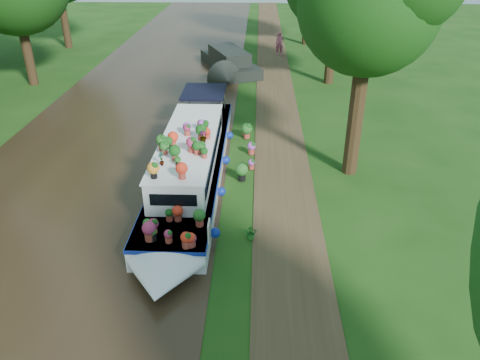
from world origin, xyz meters
The scene contains 7 objects.
ground centered at (0.00, 0.00, 0.00)m, with size 100.00×100.00×0.00m, color #173D0F.
canal_water centered at (-6.00, 0.00, 0.01)m, with size 10.00×100.00×0.02m, color black.
towpath centered at (1.20, 0.00, 0.01)m, with size 2.20×100.00×0.03m, color #43331F.
plant_boat centered at (-2.25, 1.76, 0.85)m, with size 2.29×13.52×2.30m.
second_boat centered at (-1.75, 17.47, 0.59)m, with size 4.54×8.05×1.46m.
pedestrian_pink centered at (1.73, 21.89, 0.87)m, with size 0.61×0.40×1.68m, color #C75266.
verge_plant centered at (0.05, -1.63, 0.23)m, with size 0.41×0.36×0.46m, color #1F6A20.
Camera 1 is at (0.17, -13.41, 8.41)m, focal length 35.00 mm.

